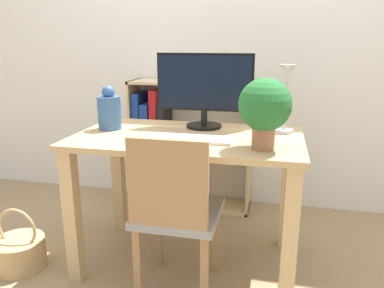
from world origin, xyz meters
The scene contains 11 objects.
ground_plane centered at (0.00, 0.00, 0.00)m, with size 10.00×10.00×0.00m, color #997F5B.
wall_back centered at (0.00, 0.94, 1.30)m, with size 8.00×0.05×2.60m.
desk centered at (0.00, 0.00, 0.60)m, with size 1.19×0.69×0.75m.
monitor centered at (0.05, 0.21, 0.98)m, with size 0.55×0.20×0.42m.
keyboard centered at (0.04, -0.10, 0.76)m, with size 0.42×0.14×0.02m.
vase centered at (-0.46, 0.05, 0.85)m, with size 0.13×0.13×0.25m.
desk_lamp centered at (0.49, 0.11, 0.97)m, with size 0.10×0.19×0.37m.
potted_plant centered at (0.40, -0.18, 0.94)m, with size 0.24×0.24×0.32m.
chair centered at (0.01, -0.29, 0.45)m, with size 0.40×0.40×0.83m.
bookshelf centered at (-0.33, 0.76, 0.43)m, with size 0.89×0.28×0.95m.
basket centered at (-0.90, -0.27, 0.09)m, with size 0.28×0.28×0.35m.
Camera 1 is at (0.44, -1.86, 1.23)m, focal length 35.00 mm.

